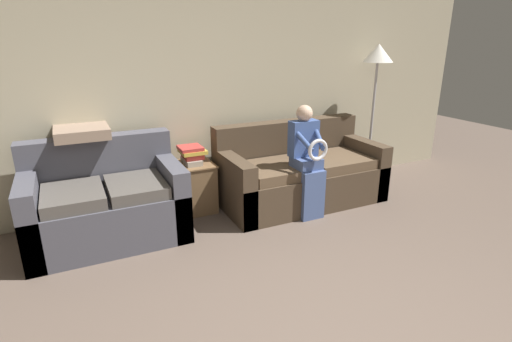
% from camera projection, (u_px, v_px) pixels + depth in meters
% --- Properties ---
extents(wall_back, '(7.75, 0.06, 2.55)m').
position_uv_depth(wall_back, '(186.00, 90.00, 4.29)').
color(wall_back, '#BCB293').
rests_on(wall_back, ground_plane).
extents(couch_main, '(1.84, 0.89, 0.89)m').
position_uv_depth(couch_main, '(299.00, 174.00, 4.60)').
color(couch_main, '#473828').
rests_on(couch_main, ground_plane).
extents(couch_side, '(1.39, 0.88, 0.93)m').
position_uv_depth(couch_side, '(106.00, 204.00, 3.74)').
color(couch_side, '#4C4C56').
rests_on(couch_side, ground_plane).
extents(child_left_seated, '(0.31, 0.37, 1.17)m').
position_uv_depth(child_left_seated, '(307.00, 157.00, 4.13)').
color(child_left_seated, '#475B8E').
rests_on(child_left_seated, ground_plane).
extents(side_shelf, '(0.42, 0.46, 0.54)m').
position_uv_depth(side_shelf, '(194.00, 186.00, 4.36)').
color(side_shelf, brown).
rests_on(side_shelf, ground_plane).
extents(book_stack, '(0.27, 0.29, 0.19)m').
position_uv_depth(book_stack, '(192.00, 154.00, 4.25)').
color(book_stack, gray).
rests_on(book_stack, side_shelf).
extents(floor_lamp, '(0.36, 0.36, 1.74)m').
position_uv_depth(floor_lamp, '(377.00, 64.00, 4.84)').
color(floor_lamp, '#2D2B28').
rests_on(floor_lamp, ground_plane).
extents(throw_pillow, '(0.48, 0.48, 0.10)m').
position_uv_depth(throw_pillow, '(82.00, 132.00, 3.74)').
color(throw_pillow, gray).
rests_on(throw_pillow, couch_side).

